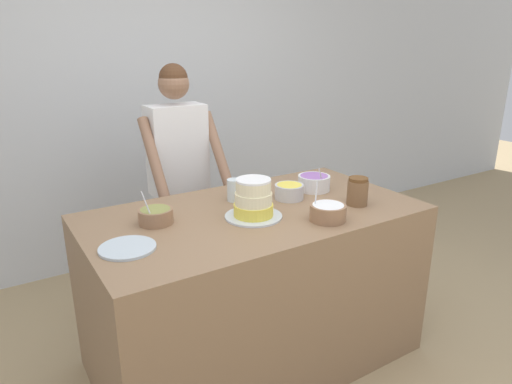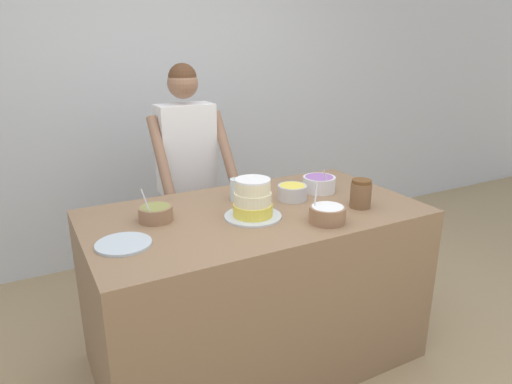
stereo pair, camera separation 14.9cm
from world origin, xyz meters
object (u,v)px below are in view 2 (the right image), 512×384
Objects in this scene: cake at (253,200)px; drinking_glass at (237,190)px; person_baker at (187,162)px; stoneware_jar at (361,194)px; frosting_bowl_olive at (156,213)px; ceramic_plate at (124,244)px; frosting_bowl_white at (327,213)px; frosting_bowl_yellow at (292,192)px; frosting_bowl_purple at (319,183)px.

cake is 2.36× the size of drinking_glass.
person_baker is 5.58× the size of cake.
cake is at bearing 166.26° from stoneware_jar.
cake is at bearing -22.75° from frosting_bowl_olive.
stoneware_jar is (0.56, -0.14, -0.01)m from cake.
stoneware_jar is (1.20, -0.11, 0.07)m from ceramic_plate.
frosting_bowl_olive is (-0.72, 0.41, -0.00)m from frosting_bowl_white.
ceramic_plate is at bearing -134.04° from frosting_bowl_olive.
person_baker is 0.82m from frosting_bowl_yellow.
frosting_bowl_yellow is 0.37m from stoneware_jar.
frosting_bowl_olive is at bearing 176.20° from frosting_bowl_yellow.
person_baker is at bearing 55.73° from ceramic_plate.
frosting_bowl_purple is at bearing -52.32° from person_baker.
frosting_bowl_white reaches higher than frosting_bowl_olive.
person_baker is 9.97× the size of frosting_bowl_yellow.
frosting_bowl_olive is at bearing -120.77° from person_baker.
person_baker is 1.17m from stoneware_jar.
frosting_bowl_yellow is at bearing -66.25° from person_baker.
frosting_bowl_white is at bearing -94.89° from frosting_bowl_yellow.
frosting_bowl_white is (0.30, -1.11, -0.04)m from person_baker.
frosting_bowl_olive is at bearing 45.96° from ceramic_plate.
frosting_bowl_white reaches higher than drinking_glass.
person_baker reaches higher than cake.
ceramic_plate is (-0.62, -0.91, -0.07)m from person_baker.
person_baker is at bearing 119.52° from stoneware_jar.
frosting_bowl_purple is 0.32m from stoneware_jar.
frosting_bowl_purple is (0.54, -0.70, -0.03)m from person_baker.
person_baker reaches higher than drinking_glass.
frosting_bowl_yellow is 1.32× the size of drinking_glass.
frosting_bowl_purple is at bearing 96.29° from stoneware_jar.
frosting_bowl_olive reaches higher than ceramic_plate.
person_baker is 0.89m from frosting_bowl_purple.
frosting_bowl_yellow is 0.97m from ceramic_plate.
cake is at bearing 2.63° from ceramic_plate.
ceramic_plate is (-0.64, -0.03, -0.08)m from cake.
person_baker reaches higher than stoneware_jar.
drinking_glass reaches higher than ceramic_plate.
person_baker is 8.51× the size of frosting_bowl_white.
ceramic_plate is 1.59× the size of stoneware_jar.
frosting_bowl_white reaches higher than frosting_bowl_purple.
ceramic_plate is 1.21m from stoneware_jar.
stoneware_jar is (1.00, -0.32, 0.03)m from frosting_bowl_olive.
frosting_bowl_olive reaches higher than frosting_bowl_yellow.
ceramic_plate is at bearing -169.80° from frosting_bowl_purple.
frosting_bowl_purple is 0.78× the size of ceramic_plate.
person_baker is at bearing 91.06° from cake.
frosting_bowl_white is at bearing -29.53° from frosting_bowl_olive.
frosting_bowl_purple is at bearing 59.00° from frosting_bowl_white.
frosting_bowl_purple is at bearing -9.94° from drinking_glass.
frosting_bowl_white is 1.25× the size of stoneware_jar.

